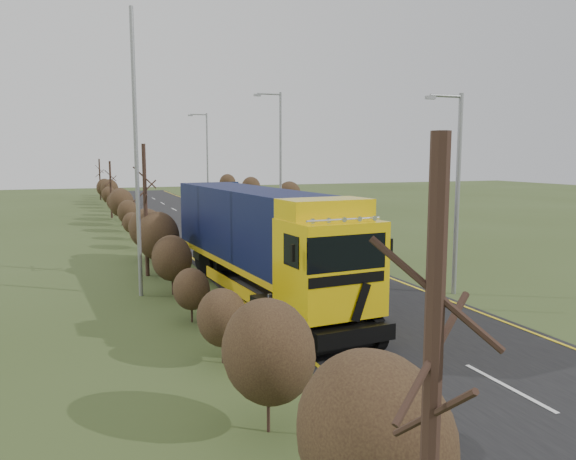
{
  "coord_description": "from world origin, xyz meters",
  "views": [
    {
      "loc": [
        -9.46,
        -22.09,
        5.5
      ],
      "look_at": [
        0.33,
        3.67,
        1.86
      ],
      "focal_mm": 35.0,
      "sensor_mm": 36.0,
      "label": 1
    }
  ],
  "objects_px": {
    "streetlight_near": "(456,186)",
    "speed_sign": "(310,213)",
    "car_red_hatchback": "(303,219)",
    "car_blue_sedan": "(288,213)",
    "lorry": "(261,236)"
  },
  "relations": [
    {
      "from": "speed_sign",
      "to": "streetlight_near",
      "type": "bearing_deg",
      "value": -93.65
    },
    {
      "from": "lorry",
      "to": "car_red_hatchback",
      "type": "xyz_separation_m",
      "value": [
        10.06,
        20.21,
        -1.85
      ]
    },
    {
      "from": "lorry",
      "to": "car_red_hatchback",
      "type": "height_order",
      "value": "lorry"
    },
    {
      "from": "streetlight_near",
      "to": "car_red_hatchback",
      "type": "bearing_deg",
      "value": 83.04
    },
    {
      "from": "car_red_hatchback",
      "to": "car_blue_sedan",
      "type": "height_order",
      "value": "car_blue_sedan"
    },
    {
      "from": "lorry",
      "to": "car_blue_sedan",
      "type": "height_order",
      "value": "lorry"
    },
    {
      "from": "streetlight_near",
      "to": "speed_sign",
      "type": "xyz_separation_m",
      "value": [
        1.09,
        17.06,
        -2.72
      ]
    },
    {
      "from": "lorry",
      "to": "speed_sign",
      "type": "relative_size",
      "value": 6.77
    },
    {
      "from": "car_blue_sedan",
      "to": "car_red_hatchback",
      "type": "bearing_deg",
      "value": 107.18
    },
    {
      "from": "car_blue_sedan",
      "to": "speed_sign",
      "type": "relative_size",
      "value": 2.01
    },
    {
      "from": "car_blue_sedan",
      "to": "speed_sign",
      "type": "height_order",
      "value": "speed_sign"
    },
    {
      "from": "lorry",
      "to": "streetlight_near",
      "type": "xyz_separation_m",
      "value": [
        7.31,
        -2.25,
        1.89
      ]
    },
    {
      "from": "car_red_hatchback",
      "to": "car_blue_sedan",
      "type": "xyz_separation_m",
      "value": [
        -0.18,
        2.87,
        0.18
      ]
    },
    {
      "from": "car_red_hatchback",
      "to": "streetlight_near",
      "type": "height_order",
      "value": "streetlight_near"
    },
    {
      "from": "car_red_hatchback",
      "to": "speed_sign",
      "type": "xyz_separation_m",
      "value": [
        -1.66,
        -5.41,
        1.02
      ]
    }
  ]
}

